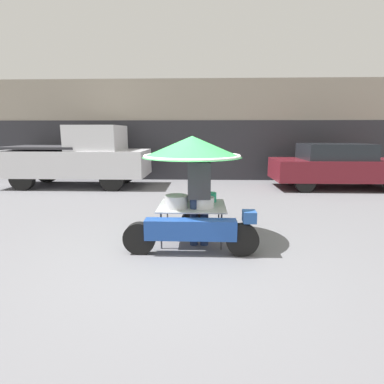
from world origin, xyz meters
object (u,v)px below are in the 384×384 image
(vendor_motorcycle_cart, at_px, (192,163))
(parked_car, at_px, (339,166))
(vendor_person, at_px, (199,192))
(pickup_truck, at_px, (79,158))

(vendor_motorcycle_cart, relative_size, parked_car, 0.47)
(vendor_person, height_order, pickup_truck, pickup_truck)
(vendor_person, relative_size, parked_car, 0.36)
(vendor_motorcycle_cart, xyz_separation_m, vendor_person, (0.13, -0.16, -0.47))
(vendor_person, bearing_deg, pickup_truck, 127.84)
(vendor_person, bearing_deg, parked_car, 49.34)
(parked_car, distance_m, pickup_truck, 9.12)
(vendor_motorcycle_cart, relative_size, vendor_person, 1.30)
(vendor_motorcycle_cart, bearing_deg, parked_car, 47.79)
(vendor_motorcycle_cart, height_order, parked_car, vendor_motorcycle_cart)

